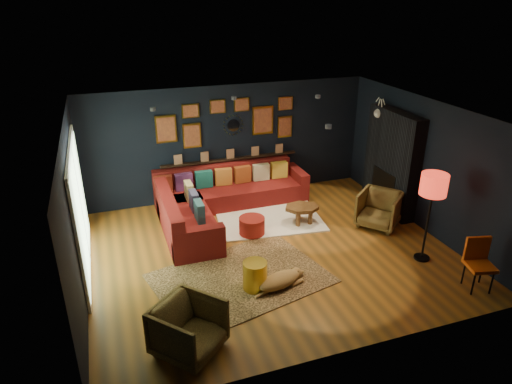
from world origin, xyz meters
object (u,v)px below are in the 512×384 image
object	(u,v)px
coffee_table	(302,209)
floor_lamp	(433,188)
pouf	(252,226)
orange_chair	(479,259)
gold_stool	(255,276)
sectional	(215,201)
dog	(279,278)
armchair_right	(379,208)
armchair_left	(188,326)

from	to	relation	value
coffee_table	floor_lamp	distance (m)	2.70
pouf	orange_chair	bearing A→B (deg)	-44.34
pouf	gold_stool	size ratio (longest dim) A/B	1.04
coffee_table	pouf	size ratio (longest dim) A/B	1.61
sectional	dog	distance (m)	2.94
sectional	orange_chair	bearing A→B (deg)	-49.15
armchair_right	floor_lamp	size ratio (longest dim) A/B	0.49
orange_chair	dog	distance (m)	3.22
armchair_left	sectional	bearing A→B (deg)	29.31
pouf	armchair_left	distance (m)	3.33
armchair_right	pouf	bearing A→B (deg)	-140.81
pouf	armchair_left	xyz separation A→B (m)	(-1.81, -2.78, 0.21)
armchair_left	orange_chair	bearing A→B (deg)	-42.27
floor_lamp	orange_chair	bearing A→B (deg)	-74.67
coffee_table	dog	bearing A→B (deg)	-123.08
pouf	gold_stool	bearing A→B (deg)	-106.94
sectional	orange_chair	xyz separation A→B (m)	(3.38, -3.91, 0.19)
floor_lamp	coffee_table	bearing A→B (deg)	127.19
pouf	dog	world-z (taller)	pouf
coffee_table	gold_stool	size ratio (longest dim) A/B	1.67
dog	sectional	bearing A→B (deg)	80.24
sectional	pouf	distance (m)	1.19
pouf	dog	bearing A→B (deg)	-94.45
dog	pouf	bearing A→B (deg)	69.17
armchair_left	gold_stool	world-z (taller)	armchair_left
armchair_right	floor_lamp	xyz separation A→B (m)	(0.05, -1.37, 0.99)
armchair_left	gold_stool	bearing A→B (deg)	-2.42
floor_lamp	armchair_left	bearing A→B (deg)	-168.27
sectional	orange_chair	world-z (taller)	orange_chair
armchair_right	sectional	bearing A→B (deg)	-157.18
armchair_right	orange_chair	world-z (taller)	orange_chair
sectional	orange_chair	size ratio (longest dim) A/B	3.94
sectional	armchair_right	bearing A→B (deg)	-26.99
armchair_left	armchair_right	bearing A→B (deg)	-14.05
sectional	floor_lamp	bearing A→B (deg)	-43.31
coffee_table	orange_chair	bearing A→B (deg)	-59.09
armchair_left	gold_stool	xyz separation A→B (m)	(1.29, 1.05, -0.16)
pouf	armchair_left	size ratio (longest dim) A/B	0.62
coffee_table	orange_chair	size ratio (longest dim) A/B	0.95
dog	armchair_left	bearing A→B (deg)	-166.97
coffee_table	armchair_right	xyz separation A→B (m)	(1.45, -0.60, 0.09)
sectional	pouf	world-z (taller)	sectional
orange_chair	dog	bearing A→B (deg)	175.55
sectional	armchair_left	bearing A→B (deg)	-109.05
armchair_right	dog	bearing A→B (deg)	-103.73
armchair_left	orange_chair	xyz separation A→B (m)	(4.71, -0.05, 0.10)
coffee_table	armchair_right	distance (m)	1.57
coffee_table	pouf	xyz separation A→B (m)	(-1.13, -0.12, -0.12)
sectional	dog	bearing A→B (deg)	-83.38
armchair_left	dog	size ratio (longest dim) A/B	0.77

